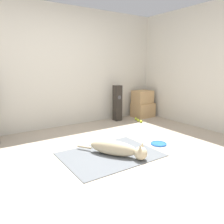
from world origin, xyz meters
TOP-DOWN VIEW (x-y plane):
  - ground_plane at (0.00, 0.00)m, footprint 12.00×12.00m
  - wall_back at (0.00, 2.10)m, footprint 8.00×0.06m
  - wall_right at (2.60, 0.00)m, footprint 0.06×8.00m
  - area_rug at (0.13, 0.14)m, footprint 1.41×1.04m
  - dog at (0.19, 0.03)m, footprint 0.67×0.98m
  - frisbee at (1.07, 0.05)m, footprint 0.27×0.27m
  - cardboard_box_lower at (2.22, 1.76)m, footprint 0.52×0.42m
  - cardboard_box_upper at (2.21, 1.77)m, footprint 0.47×0.38m
  - floor_speaker at (1.45, 1.82)m, footprint 0.17×0.18m
  - tennis_ball_by_boxes at (1.79, 1.43)m, footprint 0.07×0.07m
  - tennis_ball_near_speaker at (1.84, 1.58)m, footprint 0.07×0.07m
  - tennis_ball_loose_on_carpet at (1.78, 1.31)m, footprint 0.07×0.07m

SIDE VIEW (x-z plane):
  - ground_plane at x=0.00m, z-range 0.00..0.00m
  - area_rug at x=0.13m, z-range 0.00..0.01m
  - frisbee at x=1.07m, z-range 0.00..0.03m
  - tennis_ball_by_boxes at x=1.79m, z-range 0.00..0.07m
  - tennis_ball_near_speaker at x=1.84m, z-range 0.00..0.07m
  - tennis_ball_loose_on_carpet at x=1.78m, z-range 0.00..0.07m
  - dog at x=0.19m, z-range 0.00..0.24m
  - cardboard_box_lower at x=2.22m, z-range 0.00..0.36m
  - floor_speaker at x=1.45m, z-range 0.00..0.86m
  - cardboard_box_upper at x=2.21m, z-range 0.36..0.69m
  - wall_back at x=0.00m, z-range 0.00..2.55m
  - wall_right at x=2.60m, z-range 0.00..2.55m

